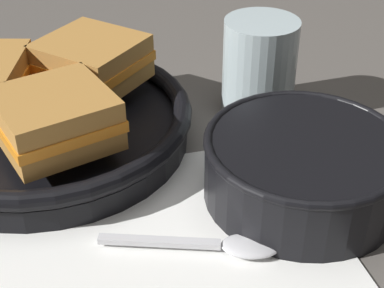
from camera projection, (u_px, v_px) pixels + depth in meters
The scene contains 8 objects.
ground_plane at pixel (178, 192), 0.52m from camera, with size 4.00×4.00×0.00m, color #56514C.
napkin at pixel (162, 249), 0.46m from camera, with size 0.33×0.29×0.00m.
soup_bowl at pixel (303, 164), 0.50m from camera, with size 0.17×0.17×0.06m.
spoon at pixel (225, 245), 0.46m from camera, with size 0.13×0.09×0.01m.
skillet at pixel (48, 124), 0.58m from camera, with size 0.29×0.29×0.04m.
sandwich_near_left at pixel (55, 118), 0.51m from camera, with size 0.11×0.10×0.05m.
sandwich_near_right at pixel (92, 61), 0.60m from camera, with size 0.13×0.13×0.05m.
drinking_glass at pixel (259, 67), 0.62m from camera, with size 0.08×0.08×0.10m.
Camera 1 is at (-0.17, -0.38, 0.33)m, focal length 55.00 mm.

